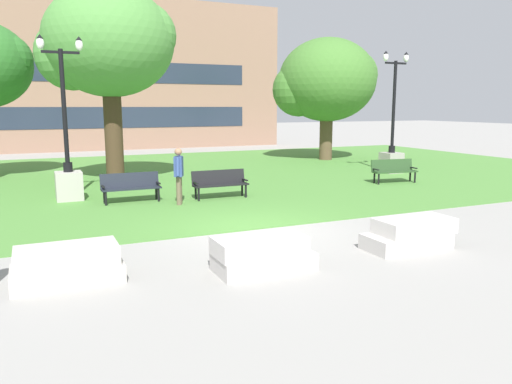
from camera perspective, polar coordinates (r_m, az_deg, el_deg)
ground_plane at (r=12.16m, az=0.00°, el=-4.34°), size 140.00×140.00×0.00m
grass_lawn at (r=21.51m, az=-11.06°, el=1.71°), size 40.00×20.00×0.02m
concrete_block_center at (r=9.12m, az=-20.72°, el=-7.84°), size 1.80×0.90×0.64m
concrete_block_left at (r=9.16m, az=0.68°, el=-7.10°), size 1.82×0.90×0.64m
concrete_block_right at (r=11.04m, az=17.17°, el=-4.62°), size 1.92×0.90×0.64m
park_bench_near_left at (r=20.11m, az=15.45°, el=2.51°), size 1.85×0.75×0.90m
park_bench_near_right at (r=16.18m, az=-4.16°, el=1.13°), size 1.81×0.56×0.90m
park_bench_far_left at (r=15.94m, az=-14.12°, el=0.73°), size 1.80×0.53×0.90m
lamp_post_left at (r=16.81m, az=-20.69°, el=2.59°), size 1.32×0.80×5.06m
lamp_post_center at (r=23.08m, az=15.26°, el=4.77°), size 1.32×0.80×5.28m
tree_far_right at (r=28.02m, az=8.01°, el=12.43°), size 5.53×5.27×6.59m
tree_near_right at (r=20.03m, az=-16.60°, el=15.90°), size 5.01×4.77×7.33m
person_bystander_near_lawn at (r=15.21m, az=-8.82°, el=2.18°), size 0.38×0.73×1.71m
building_facade_distant at (r=35.78m, az=-15.26°, el=12.87°), size 23.25×1.03×10.19m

